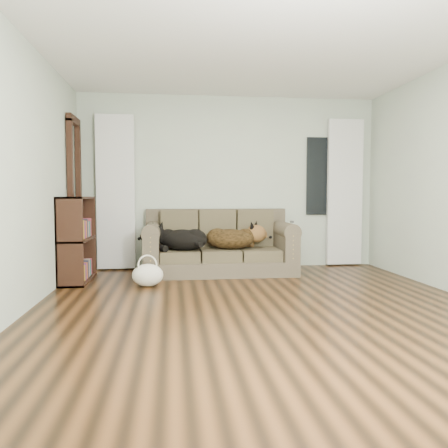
{
  "coord_description": "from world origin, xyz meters",
  "views": [
    {
      "loc": [
        -0.87,
        -4.14,
        1.1
      ],
      "look_at": [
        -0.19,
        1.6,
        0.72
      ],
      "focal_mm": 35.0,
      "sensor_mm": 36.0,
      "label": 1
    }
  ],
  "objects": [
    {
      "name": "floor",
      "position": [
        0.0,
        0.0,
        0.0
      ],
      "size": [
        5.0,
        5.0,
        0.0
      ],
      "primitive_type": "plane",
      "color": "black",
      "rests_on": "ground"
    },
    {
      "name": "tote_bag",
      "position": [
        -1.18,
        1.16,
        0.16
      ],
      "size": [
        0.42,
        0.34,
        0.27
      ],
      "primitive_type": "ellipsoid",
      "rotation": [
        0.0,
        0.0,
        0.15
      ],
      "color": "white",
      "rests_on": "floor"
    },
    {
      "name": "ceiling",
      "position": [
        0.0,
        0.0,
        2.6
      ],
      "size": [
        5.0,
        5.0,
        0.0
      ],
      "primitive_type": "plane",
      "color": "white",
      "rests_on": "ground"
    },
    {
      "name": "door_casing",
      "position": [
        -2.2,
        2.05,
        1.05
      ],
      "size": [
        0.07,
        0.6,
        2.1
      ],
      "primitive_type": "cube",
      "color": "black",
      "rests_on": "ground"
    },
    {
      "name": "dog_shepherd",
      "position": [
        -0.03,
        1.92,
        0.49
      ],
      "size": [
        0.83,
        0.69,
        0.31
      ],
      "primitive_type": "ellipsoid",
      "rotation": [
        0.0,
        0.0,
        2.84
      ],
      "color": "black",
      "rests_on": "sofa"
    },
    {
      "name": "curtain_left",
      "position": [
        -1.7,
        2.42,
        1.15
      ],
      "size": [
        0.55,
        0.08,
        2.25
      ],
      "primitive_type": "cube",
      "color": "silver",
      "rests_on": "ground"
    },
    {
      "name": "sofa",
      "position": [
        -0.22,
        1.97,
        0.45
      ],
      "size": [
        2.09,
        0.9,
        0.86
      ],
      "primitive_type": "cube",
      "color": "brown",
      "rests_on": "floor"
    },
    {
      "name": "curtain_right",
      "position": [
        1.8,
        2.42,
        1.15
      ],
      "size": [
        0.55,
        0.08,
        2.25
      ],
      "primitive_type": "cube",
      "color": "silver",
      "rests_on": "ground"
    },
    {
      "name": "tv_remote",
      "position": [
        0.81,
        1.87,
        0.73
      ],
      "size": [
        0.09,
        0.2,
        0.02
      ],
      "primitive_type": "cube",
      "rotation": [
        0.0,
        0.0,
        -0.21
      ],
      "color": "black",
      "rests_on": "sofa"
    },
    {
      "name": "bookshelf",
      "position": [
        -2.09,
        1.59,
        0.5
      ],
      "size": [
        0.33,
        0.87,
        1.09
      ],
      "primitive_type": "cube",
      "rotation": [
        0.0,
        0.0,
        0.01
      ],
      "color": "black",
      "rests_on": "floor"
    },
    {
      "name": "window_pane",
      "position": [
        1.45,
        2.47,
        1.4
      ],
      "size": [
        0.5,
        0.03,
        1.2
      ],
      "primitive_type": "cube",
      "color": "black",
      "rests_on": "wall_back"
    },
    {
      "name": "wall_back",
      "position": [
        0.0,
        2.5,
        1.3
      ],
      "size": [
        4.5,
        0.04,
        2.6
      ],
      "primitive_type": "cube",
      "color": "#AEBFA7",
      "rests_on": "ground"
    },
    {
      "name": "dog_black_lab",
      "position": [
        -0.77,
        1.87,
        0.48
      ],
      "size": [
        0.85,
        0.78,
        0.3
      ],
      "primitive_type": "ellipsoid",
      "rotation": [
        0.0,
        0.0,
        -0.56
      ],
      "color": "black",
      "rests_on": "sofa"
    },
    {
      "name": "wall_left",
      "position": [
        -2.25,
        0.0,
        1.3
      ],
      "size": [
        0.04,
        5.0,
        2.6
      ],
      "primitive_type": "cube",
      "color": "#AEBFA7",
      "rests_on": "ground"
    }
  ]
}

